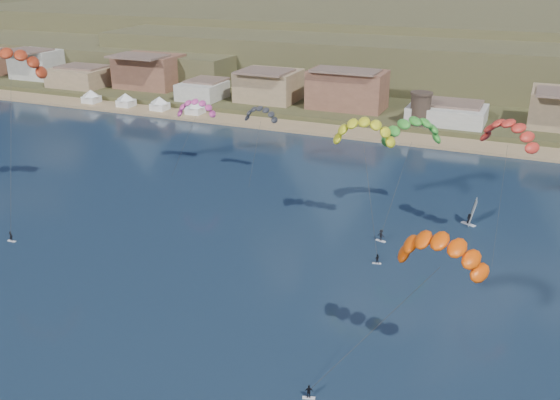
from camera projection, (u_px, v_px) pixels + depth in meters
name	position (u px, v px, depth m)	size (l,w,h in m)	color
ground	(166.00, 385.00, 67.74)	(2400.00, 2400.00, 0.00)	black
beach	(393.00, 137.00, 158.29)	(2200.00, 12.00, 0.90)	tan
land	(513.00, 7.00, 546.64)	(2200.00, 900.00, 4.00)	brown
foothills	(520.00, 44.00, 255.06)	(940.00, 210.00, 18.00)	brown
town	(274.00, 83.00, 183.60)	(400.00, 24.00, 12.00)	silver
watchtower	(421.00, 108.00, 161.06)	(5.82, 5.82, 8.60)	#47382D
beach_tents	(142.00, 98.00, 184.65)	(43.40, 6.40, 5.00)	white
kitesurfer_red	(8.00, 59.00, 106.57)	(16.24, 20.10, 31.69)	silver
kitesurfer_yellow	(365.00, 127.00, 97.64)	(11.74, 12.86, 21.84)	silver
kitesurfer_orange	(442.00, 245.00, 64.46)	(16.90, 13.39, 20.70)	silver
kitesurfer_green	(413.00, 127.00, 105.57)	(11.49, 17.89, 20.49)	silver
distant_kite_pink	(196.00, 105.00, 131.75)	(9.32, 6.86, 16.92)	#262626
distant_kite_dark	(261.00, 111.00, 126.09)	(7.51, 5.64, 16.64)	#262626
distant_kite_orange	(510.00, 129.00, 92.60)	(10.31, 8.02, 22.41)	#262626
windsurfer	(470.00, 217.00, 107.14)	(2.91, 3.00, 4.71)	silver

